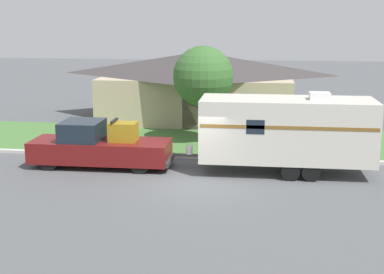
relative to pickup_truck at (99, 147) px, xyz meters
The scene contains 8 objects.
ground_plane 4.74m from the pickup_truck, 24.84° to the right, with size 120.00×120.00×0.00m, color #515456.
curb_strip 4.66m from the pickup_truck, 23.01° to the left, with size 80.00×0.30×0.14m.
lawn_strip 6.94m from the pickup_truck, 52.19° to the left, with size 80.00×7.00×0.03m.
house_across_street 12.27m from the pickup_truck, 75.92° to the left, with size 12.28×8.46×4.15m.
pickup_truck is the anchor object (origin of this frame).
travel_trailer 7.92m from the pickup_truck, ahead, with size 8.05×2.42×3.35m.
mailbox 3.60m from the pickup_truck, 129.26° to the left, with size 0.48×0.20×1.31m.
tree_in_yard 6.71m from the pickup_truck, 50.40° to the left, with size 3.00×3.00×4.90m.
Camera 1 is at (2.43, -19.49, 6.28)m, focal length 50.00 mm.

